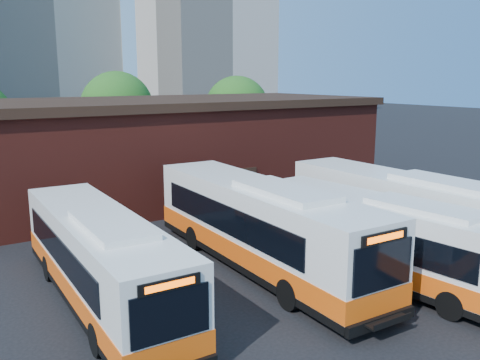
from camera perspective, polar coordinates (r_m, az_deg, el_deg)
ground at (r=19.38m, az=16.91°, el=-12.73°), size 220.00×220.00×0.00m
bus_west at (r=18.38m, az=-15.36°, el=-8.89°), size 2.72×12.29×3.33m
bus_midwest at (r=20.84m, az=2.31°, el=-5.52°), size 3.13×13.78×3.73m
bus_mideast at (r=20.48m, az=16.24°, el=-6.83°), size 3.83×12.42×3.34m
bus_east at (r=23.87m, az=18.64°, el=-4.02°), size 2.92×13.44×3.65m
transit_worker at (r=19.60m, az=23.24°, el=-10.20°), size 0.62×0.73×1.71m
depot_building at (r=34.43m, az=-8.88°, el=3.77°), size 28.60×12.60×6.40m
tree_mid at (r=47.98m, az=-13.61°, el=7.91°), size 6.56×6.56×8.36m
tree_east at (r=50.08m, az=-0.35°, el=8.08°), size 6.24×6.24×7.96m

